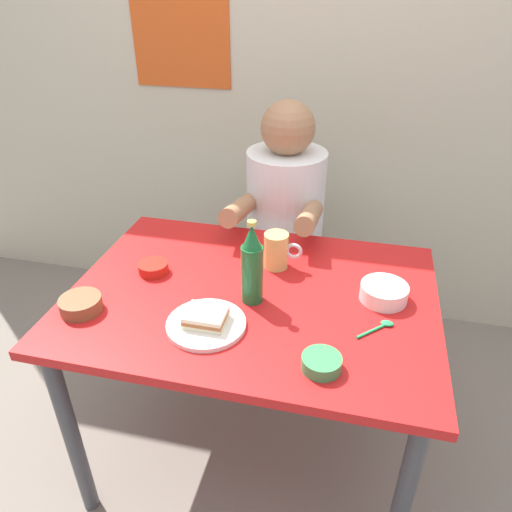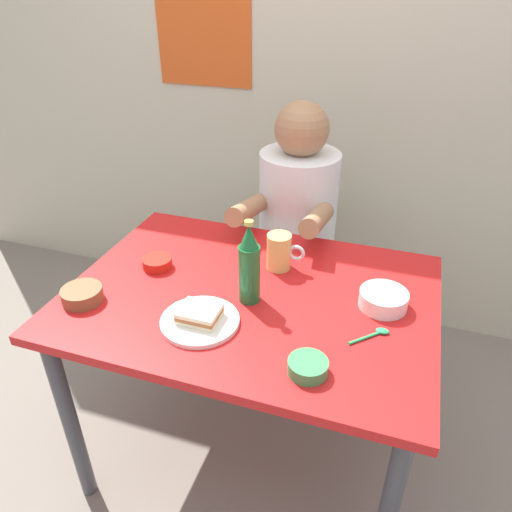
{
  "view_description": "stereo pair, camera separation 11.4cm",
  "coord_description": "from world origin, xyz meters",
  "views": [
    {
      "loc": [
        0.28,
        -1.15,
        1.59
      ],
      "look_at": [
        0.0,
        0.05,
        0.84
      ],
      "focal_mm": 33.63,
      "sensor_mm": 36.0,
      "label": 1
    },
    {
      "loc": [
        0.39,
        -1.12,
        1.59
      ],
      "look_at": [
        0.0,
        0.05,
        0.84
      ],
      "focal_mm": 33.63,
      "sensor_mm": 36.0,
      "label": 2
    }
  ],
  "objects": [
    {
      "name": "person_seated",
      "position": [
        -0.01,
        0.62,
        0.77
      ],
      "size": [
        0.33,
        0.56,
        0.72
      ],
      "color": "white",
      "rests_on": "stool"
    },
    {
      "name": "wall_back",
      "position": [
        -0.0,
        1.05,
        1.3
      ],
      "size": [
        4.4,
        0.09,
        2.6
      ],
      "color": "#BCB299",
      "rests_on": "ground"
    },
    {
      "name": "sambal_bowl_red",
      "position": [
        -0.34,
        0.04,
        0.76
      ],
      "size": [
        0.1,
        0.1,
        0.03
      ],
      "color": "#B21E14",
      "rests_on": "dining_table"
    },
    {
      "name": "condiment_bowl_brown",
      "position": [
        -0.46,
        -0.2,
        0.76
      ],
      "size": [
        0.12,
        0.12,
        0.04
      ],
      "color": "brown",
      "rests_on": "dining_table"
    },
    {
      "name": "stool",
      "position": [
        -0.01,
        0.63,
        0.35
      ],
      "size": [
        0.34,
        0.34,
        0.45
      ],
      "color": "#4C4C51",
      "rests_on": "ground"
    },
    {
      "name": "beer_mug",
      "position": [
        0.04,
        0.16,
        0.8
      ],
      "size": [
        0.13,
        0.08,
        0.12
      ],
      "color": "#D1BC66",
      "rests_on": "dining_table"
    },
    {
      "name": "dining_table",
      "position": [
        0.0,
        0.0,
        0.65
      ],
      "size": [
        1.1,
        0.8,
        0.74
      ],
      "color": "red",
      "rests_on": "ground"
    },
    {
      "name": "plate_orange",
      "position": [
        -0.09,
        -0.18,
        0.75
      ],
      "size": [
        0.22,
        0.22,
        0.01
      ],
      "primitive_type": "cylinder",
      "color": "silver",
      "rests_on": "dining_table"
    },
    {
      "name": "dip_bowl_green",
      "position": [
        0.24,
        -0.27,
        0.76
      ],
      "size": [
        0.1,
        0.1,
        0.03
      ],
      "color": "#388C4C",
      "rests_on": "dining_table"
    },
    {
      "name": "beer_bottle",
      "position": [
        0.01,
        -0.04,
        0.86
      ],
      "size": [
        0.06,
        0.06,
        0.26
      ],
      "color": "#19602D",
      "rests_on": "dining_table"
    },
    {
      "name": "rice_bowl_white",
      "position": [
        0.39,
        0.06,
        0.77
      ],
      "size": [
        0.14,
        0.14,
        0.05
      ],
      "color": "silver",
      "rests_on": "dining_table"
    },
    {
      "name": "spoon",
      "position": [
        0.38,
        -0.08,
        0.75
      ],
      "size": [
        0.1,
        0.09,
        0.01
      ],
      "color": "#26A559",
      "rests_on": "dining_table"
    },
    {
      "name": "ground_plane",
      "position": [
        0.0,
        0.0,
        0.0
      ],
      "size": [
        6.0,
        6.0,
        0.0
      ],
      "primitive_type": "plane",
      "color": "slate"
    },
    {
      "name": "sandwich",
      "position": [
        -0.09,
        -0.18,
        0.77
      ],
      "size": [
        0.11,
        0.09,
        0.04
      ],
      "color": "beige",
      "rests_on": "plate_orange"
    }
  ]
}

